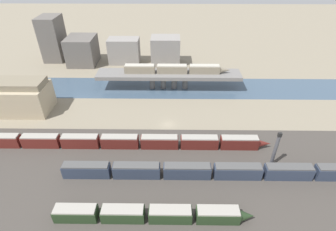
% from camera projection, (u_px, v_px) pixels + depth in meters
% --- Properties ---
extents(ground_plane, '(400.00, 400.00, 0.00)m').
position_uv_depth(ground_plane, '(168.00, 124.00, 90.61)').
color(ground_plane, gray).
extents(railbed_yard, '(280.00, 42.00, 0.01)m').
position_uv_depth(railbed_yard, '(167.00, 177.00, 70.76)').
color(railbed_yard, '#423D38').
rests_on(railbed_yard, ground).
extents(river_water, '(320.00, 18.56, 0.01)m').
position_uv_depth(river_water, '(169.00, 88.00, 112.63)').
color(river_water, '#3D5166').
rests_on(river_water, ground).
extents(bridge, '(59.81, 9.09, 7.08)m').
position_uv_depth(bridge, '(169.00, 75.00, 109.31)').
color(bridge, slate).
rests_on(bridge, ground).
extents(train_on_bridge, '(43.50, 2.95, 3.50)m').
position_uv_depth(train_on_bridge, '(176.00, 69.00, 107.66)').
color(train_on_bridge, gray).
rests_on(train_on_bridge, bridge).
extents(train_yard_near, '(45.34, 3.12, 3.52)m').
position_uv_depth(train_yard_near, '(153.00, 214.00, 59.24)').
color(train_yard_near, '#23381E').
rests_on(train_yard_near, ground).
extents(train_yard_mid, '(97.67, 2.85, 4.13)m').
position_uv_depth(train_yard_mid, '(243.00, 171.00, 69.62)').
color(train_yard_mid, '#2D384C').
rests_on(train_yard_mid, ground).
extents(train_yard_far, '(100.11, 2.75, 4.06)m').
position_uv_depth(train_yard_far, '(104.00, 141.00, 79.93)').
color(train_yard_far, '#5B1E19').
rests_on(train_yard_far, ground).
extents(warehouse_building, '(21.01, 12.14, 12.40)m').
position_uv_depth(warehouse_building, '(19.00, 97.00, 94.62)').
color(warehouse_building, tan).
rests_on(warehouse_building, ground).
extents(signal_tower, '(1.00, 0.94, 11.45)m').
position_uv_depth(signal_tower, '(275.00, 150.00, 71.32)').
color(signal_tower, '#4C4C51').
rests_on(signal_tower, ground).
extents(city_block_far_left, '(9.66, 13.44, 21.86)m').
position_uv_depth(city_block_far_left, '(53.00, 38.00, 133.63)').
color(city_block_far_left, '#605B56').
rests_on(city_block_far_left, ground).
extents(city_block_left, '(13.54, 15.02, 13.46)m').
position_uv_depth(city_block_left, '(82.00, 50.00, 131.17)').
color(city_block_left, '#605B56').
rests_on(city_block_left, ground).
extents(city_block_center, '(15.34, 8.96, 12.32)m').
position_uv_depth(city_block_center, '(124.00, 51.00, 132.41)').
color(city_block_center, gray).
rests_on(city_block_center, ground).
extents(city_block_right, '(14.19, 10.70, 13.61)m').
position_uv_depth(city_block_right, '(166.00, 51.00, 130.77)').
color(city_block_right, gray).
rests_on(city_block_right, ground).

